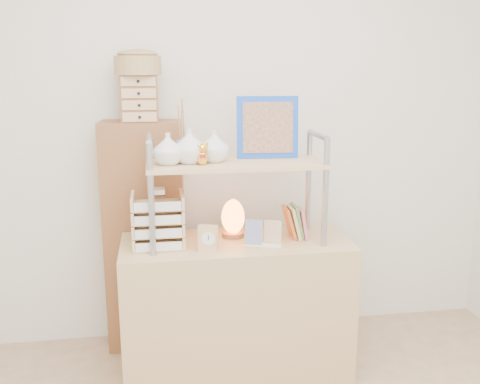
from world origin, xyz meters
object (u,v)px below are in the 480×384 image
at_px(letter_tray, 158,223).
at_px(salt_lamp, 233,218).
at_px(cabinet, 145,237).
at_px(desk, 236,307).

relative_size(letter_tray, salt_lamp, 1.46).
height_order(cabinet, letter_tray, cabinet).
xyz_separation_m(desk, letter_tray, (-0.40, -0.01, 0.50)).
height_order(letter_tray, salt_lamp, letter_tray).
bearing_deg(desk, letter_tray, -177.86).
relative_size(cabinet, salt_lamp, 6.52).
xyz_separation_m(cabinet, salt_lamp, (0.47, -0.29, 0.18)).
distance_m(desk, cabinet, 0.67).
bearing_deg(desk, salt_lamp, 93.72).
distance_m(desk, salt_lamp, 0.49).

